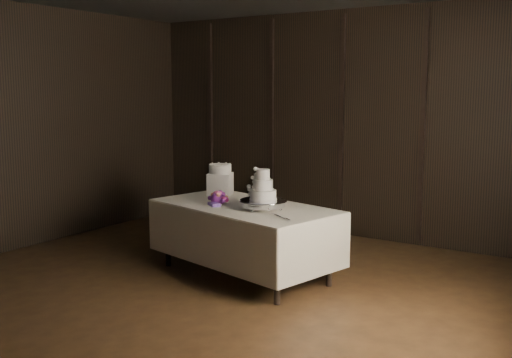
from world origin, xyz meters
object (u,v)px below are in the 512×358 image
object	(u,v)px
small_cake	(220,169)
cake_stand	(263,205)
wedding_cake	(260,188)
box_pedestal	(220,184)
bouquet	(217,198)
display_table	(244,237)

from	to	relation	value
small_cake	cake_stand	bearing A→B (deg)	-26.82
wedding_cake	box_pedestal	distance (m)	0.96
bouquet	box_pedestal	distance (m)	0.55
bouquet	cake_stand	bearing A→B (deg)	1.63
display_table	wedding_cake	bearing A→B (deg)	-3.69
cake_stand	box_pedestal	size ratio (longest dim) A/B	1.86
bouquet	box_pedestal	xyz separation A→B (m)	(-0.30, 0.46, 0.07)
display_table	box_pedestal	size ratio (longest dim) A/B	8.35
display_table	small_cake	size ratio (longest dim) A/B	8.44
cake_stand	box_pedestal	world-z (taller)	box_pedestal
cake_stand	wedding_cake	bearing A→B (deg)	-150.26
bouquet	box_pedestal	size ratio (longest dim) A/B	1.42
cake_stand	small_cake	xyz separation A→B (m)	(-0.87, 0.44, 0.26)
display_table	box_pedestal	distance (m)	0.84
wedding_cake	bouquet	world-z (taller)	wedding_cake
display_table	cake_stand	size ratio (longest dim) A/B	4.48
cake_stand	bouquet	world-z (taller)	bouquet
bouquet	display_table	bearing A→B (deg)	14.97
cake_stand	box_pedestal	xyz separation A→B (m)	(-0.87, 0.44, 0.08)
small_cake	display_table	bearing A→B (deg)	-32.55
wedding_cake	bouquet	size ratio (longest dim) A/B	0.86
cake_stand	bouquet	size ratio (longest dim) A/B	1.31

